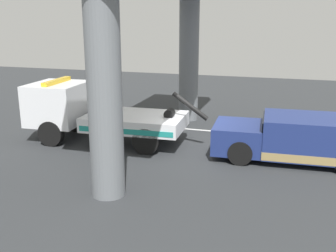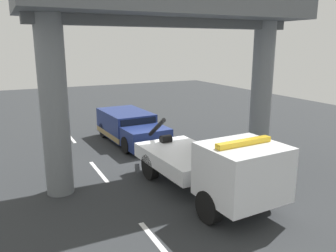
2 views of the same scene
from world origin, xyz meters
name	(u,v)px [view 1 (image 1 of 2)]	position (x,y,z in m)	size (l,w,h in m)	color
ground_plane	(194,151)	(0.00, 0.00, -0.05)	(60.00, 40.00, 0.10)	#2D3033
lane_stripe_mid	(208,131)	(0.00, -2.76, 0.00)	(2.60, 0.16, 0.01)	silver
lane_stripe_east	(88,121)	(6.00, -2.76, 0.00)	(2.60, 0.16, 0.01)	silver
tow_truck_white	(90,112)	(4.31, 0.04, 1.20)	(7.30, 2.67, 2.46)	white
towed_van_green	(297,139)	(-3.69, 0.00, 0.78)	(5.29, 2.43, 1.58)	navy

